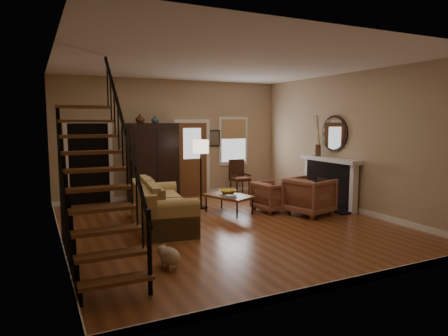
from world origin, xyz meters
name	(u,v)px	position (x,y,z in m)	size (l,w,h in m)	color
room	(180,148)	(-0.41, 1.76, 1.51)	(7.00, 7.33, 3.30)	brown
staircase	(96,160)	(-2.78, -1.30, 1.60)	(0.94, 2.80, 3.20)	brown
fireplace	(330,178)	(3.13, 0.50, 0.74)	(0.33, 1.95, 2.30)	black
armoire	(153,162)	(-0.70, 3.15, 1.05)	(1.30, 0.60, 2.10)	black
vase_a	(140,118)	(-1.05, 3.05, 2.22)	(0.24, 0.24, 0.25)	#4C2619
vase_b	(155,119)	(-0.65, 3.05, 2.21)	(0.20, 0.20, 0.21)	#334C60
sofa	(162,206)	(-1.28, 0.47, 0.43)	(1.01, 2.33, 0.87)	tan
coffee_table	(229,204)	(0.48, 0.93, 0.22)	(0.66, 1.14, 0.44)	brown
bowl	(228,192)	(0.53, 1.08, 0.48)	(0.39, 0.39, 0.10)	gold
books	(230,196)	(0.36, 0.63, 0.46)	(0.21, 0.28, 0.05)	beige
armchair_left	(310,196)	(2.11, 0.01, 0.43)	(0.92, 0.95, 0.87)	brown
armchair_right	(272,196)	(1.53, 0.71, 0.36)	(0.76, 0.79, 0.72)	brown
floor_lamp	(201,174)	(0.10, 1.72, 0.85)	(0.39, 0.39, 1.70)	black
side_chair	(240,177)	(1.85, 2.95, 0.51)	(0.54, 0.54, 1.02)	#341B10
dog	(170,258)	(-1.87, -1.84, 0.16)	(0.26, 0.44, 0.32)	beige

